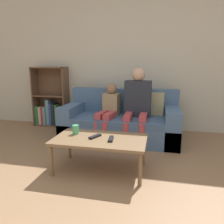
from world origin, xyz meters
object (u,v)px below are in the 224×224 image
Objects in this scene: person_adult at (137,100)px; cup_near at (76,130)px; bookshelf at (51,104)px; coffee_table at (100,141)px; tv_remote_0 at (111,139)px; tv_remote_1 at (95,136)px; couch at (121,122)px; person_child at (109,109)px.

person_adult is 10.75× the size of cup_near.
bookshelf is 1.11× the size of coffee_table.
bookshelf is 2.32m from tv_remote_0.
bookshelf is 1.87m from person_adult.
person_adult reaches higher than tv_remote_1.
person_adult reaches higher than couch.
couch is 2.04× the size of person_child.
tv_remote_1 is (-0.06, 0.02, 0.05)m from coffee_table.
bookshelf reaches higher than couch.
coffee_table is 0.90× the size of person_adult.
cup_near is at bearing -108.60° from couch.
bookshelf is 2.22m from coffee_table.
person_child reaches higher than cup_near.
tv_remote_0 is (-0.17, -1.12, -0.25)m from person_adult.
couch is 17.12× the size of cup_near.
tv_remote_0 is at bearing 13.30° from tv_remote_1.
tv_remote_0 is (0.27, -1.07, -0.11)m from person_child.
person_child is at bearing 97.46° from tv_remote_0.
person_child reaches higher than tv_remote_0.
tv_remote_1 reaches higher than coffee_table.
bookshelf is at bearing 155.81° from tv_remote_1.
bookshelf reaches higher than cup_near.
person_adult is 1.28× the size of person_child.
person_child is at bearing 119.93° from tv_remote_1.
person_adult is (0.26, -0.07, 0.38)m from couch.
person_adult is (0.30, 1.09, 0.30)m from coffee_table.
tv_remote_1 is at bearing 164.86° from coffee_table.
coffee_table is 0.08m from tv_remote_1.
coffee_table is (-0.04, -1.16, 0.08)m from couch.
person_adult is 6.54× the size of tv_remote_0.
tv_remote_1 is at bearing -95.02° from couch.
tv_remote_1 is at bearing -107.91° from person_adult.
person_adult is (1.76, -0.57, 0.22)m from bookshelf.
bookshelf reaches higher than coffee_table.
coffee_table is 0.34m from cup_near.
couch is at bearing -18.39° from bookshelf.
tv_remote_0 is 1.00× the size of tv_remote_1.
cup_near reaches higher than tv_remote_0.
cup_near is (-0.36, -1.07, 0.17)m from couch.
person_child is at bearing -172.94° from person_adult.
coffee_table is 5.88× the size of tv_remote_0.
tv_remote_0 and tv_remote_1 have the same top height.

